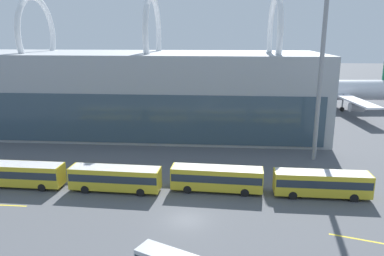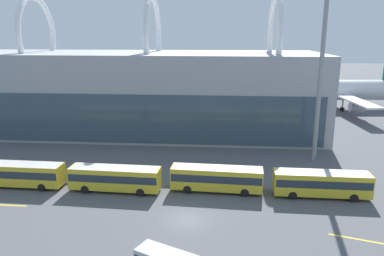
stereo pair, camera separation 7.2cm
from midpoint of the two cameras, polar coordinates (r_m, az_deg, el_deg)
name	(u,v)px [view 2 (the right image)]	position (r m, az deg, el deg)	size (l,w,h in m)	color
ground_plane	(186,220)	(40.49, -0.83, -13.84)	(440.00, 440.00, 0.00)	#515459
airliner_at_gate_far	(142,90)	(94.50, -7.68, 5.75)	(35.41, 37.17, 13.43)	white
airliner_parked_remote	(335,90)	(103.27, 20.92, 5.39)	(38.69, 40.51, 12.76)	silver
shuttle_bus_0	(19,173)	(52.66, -24.77, -6.26)	(11.29, 2.89, 3.06)	gold
shuttle_bus_1	(115,177)	(47.54, -11.60, -7.34)	(11.33, 3.09, 3.06)	gold
shuttle_bus_2	(217,177)	(46.63, 3.81, -7.51)	(11.35, 3.20, 3.06)	gold
shuttle_bus_3	(322,182)	(47.62, 19.18, -7.84)	(11.27, 2.82, 3.06)	gold
floodlight_mast	(323,40)	(58.56, 19.44, 12.48)	(2.15, 2.15, 31.65)	gray
lane_stripe_1	(122,175)	(52.99, -10.63, -7.09)	(9.56, 0.25, 0.01)	yellow
lane_stripe_3	(0,205)	(48.88, -27.20, -10.38)	(6.44, 0.25, 0.01)	yellow
lane_stripe_4	(381,243)	(40.63, 26.93, -15.41)	(9.31, 0.25, 0.01)	yellow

